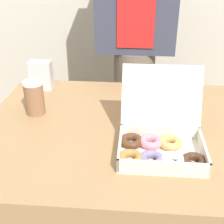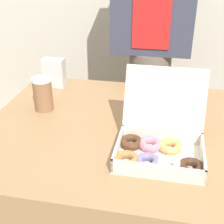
{
  "view_description": "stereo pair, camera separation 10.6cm",
  "coord_description": "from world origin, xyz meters",
  "px_view_note": "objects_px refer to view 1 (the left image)",
  "views": [
    {
      "loc": [
        0.06,
        -1.06,
        1.38
      ],
      "look_at": [
        -0.02,
        -0.13,
        0.88
      ],
      "focal_mm": 50.0,
      "sensor_mm": 36.0,
      "label": 1
    },
    {
      "loc": [
        0.17,
        -1.05,
        1.38
      ],
      "look_at": [
        -0.02,
        -0.13,
        0.88
      ],
      "focal_mm": 50.0,
      "sensor_mm": 36.0,
      "label": 2
    }
  ],
  "objects_px": {
    "donut_box": "(159,142)",
    "napkin_holder": "(41,75)",
    "coffee_cup": "(34,97)",
    "person_customer": "(135,46)"
  },
  "relations": [
    {
      "from": "coffee_cup",
      "to": "napkin_holder",
      "type": "bearing_deg",
      "value": 100.05
    },
    {
      "from": "coffee_cup",
      "to": "person_customer",
      "type": "bearing_deg",
      "value": 56.05
    },
    {
      "from": "donut_box",
      "to": "napkin_holder",
      "type": "bearing_deg",
      "value": 137.74
    },
    {
      "from": "donut_box",
      "to": "coffee_cup",
      "type": "xyz_separation_m",
      "value": [
        -0.51,
        0.25,
        0.03
      ]
    },
    {
      "from": "donut_box",
      "to": "napkin_holder",
      "type": "xyz_separation_m",
      "value": [
        -0.55,
        0.5,
        0.03
      ]
    },
    {
      "from": "coffee_cup",
      "to": "napkin_holder",
      "type": "relative_size",
      "value": 1.02
    },
    {
      "from": "donut_box",
      "to": "person_customer",
      "type": "distance_m",
      "value": 0.86
    },
    {
      "from": "person_customer",
      "to": "coffee_cup",
      "type": "bearing_deg",
      "value": -123.95
    },
    {
      "from": "napkin_holder",
      "to": "person_customer",
      "type": "distance_m",
      "value": 0.57
    },
    {
      "from": "donut_box",
      "to": "coffee_cup",
      "type": "relative_size",
      "value": 2.22
    }
  ]
}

